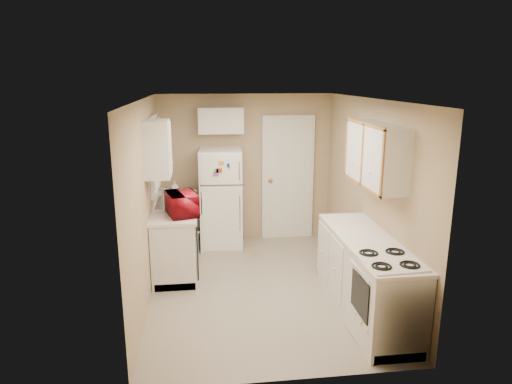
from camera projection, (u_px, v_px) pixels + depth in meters
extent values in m
plane|color=#AFA28C|center=(261.00, 287.00, 5.94)|extent=(3.80, 3.80, 0.00)
plane|color=white|center=(261.00, 99.00, 5.35)|extent=(3.80, 3.80, 0.00)
plane|color=tan|center=(146.00, 202.00, 5.48)|extent=(3.80, 3.80, 0.00)
plane|color=tan|center=(370.00, 194.00, 5.81)|extent=(3.80, 3.80, 0.00)
plane|color=tan|center=(246.00, 168.00, 7.47)|extent=(2.80, 2.80, 0.00)
plane|color=tan|center=(291.00, 256.00, 3.82)|extent=(2.80, 2.80, 0.00)
cube|color=silver|center=(177.00, 235.00, 6.56)|extent=(0.60, 1.80, 0.90)
cube|color=black|center=(197.00, 246.00, 6.01)|extent=(0.03, 0.58, 0.72)
cube|color=gray|center=(176.00, 204.00, 6.61)|extent=(0.54, 0.74, 0.16)
imported|color=maroon|center=(182.00, 203.00, 5.95)|extent=(0.59, 0.43, 0.35)
imported|color=silver|center=(175.00, 188.00, 7.02)|extent=(0.11, 0.11, 0.21)
cube|color=silver|center=(155.00, 154.00, 6.39)|extent=(0.10, 0.98, 1.08)
cube|color=silver|center=(157.00, 149.00, 5.56)|extent=(0.30, 0.45, 0.70)
cube|color=white|center=(221.00, 199.00, 7.19)|extent=(0.69, 0.67, 1.58)
cube|color=silver|center=(221.00, 120.00, 7.08)|extent=(0.70, 0.30, 0.40)
cube|color=white|center=(288.00, 178.00, 7.56)|extent=(0.86, 0.06, 2.08)
cube|color=silver|center=(366.00, 276.00, 5.19)|extent=(0.60, 2.00, 0.90)
cube|color=white|center=(385.00, 306.00, 4.60)|extent=(0.57, 0.69, 0.81)
cube|color=silver|center=(376.00, 155.00, 5.17)|extent=(0.30, 1.20, 0.70)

